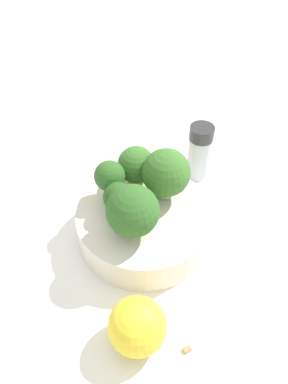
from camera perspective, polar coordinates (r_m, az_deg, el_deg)
ground_plane at (r=0.46m, az=0.00°, el=-6.57°), size 3.00×3.00×0.00m
bowl at (r=0.45m, az=0.00°, el=-4.86°), size 0.16×0.16×0.04m
broccoli_floret_0 at (r=0.38m, az=-1.73°, el=-2.96°), size 0.06×0.06×0.06m
broccoli_floret_1 at (r=0.43m, az=-5.23°, el=2.14°), size 0.04×0.04×0.05m
broccoli_floret_2 at (r=0.45m, az=-1.19°, el=4.05°), size 0.05×0.05×0.05m
broccoli_floret_3 at (r=0.42m, az=3.71°, el=2.63°), size 0.06×0.06×0.06m
broccoli_floret_4 at (r=0.41m, az=-3.94°, el=-0.87°), size 0.03×0.03×0.04m
pepper_shaker at (r=0.51m, az=8.41°, el=6.07°), size 0.03×0.03×0.08m
lemon_wedge at (r=0.37m, az=-1.03°, el=-19.79°), size 0.06×0.06×0.06m
almond_crumb_0 at (r=0.51m, az=-7.15°, el=0.48°), size 0.01×0.01×0.01m
almond_crumb_1 at (r=0.39m, az=6.60°, el=-22.62°), size 0.01×0.01×0.01m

